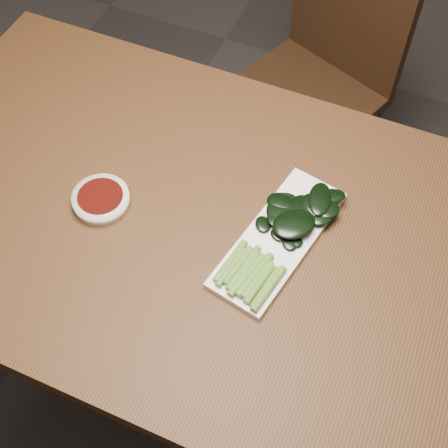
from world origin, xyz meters
TOP-DOWN VIEW (x-y plane):
  - ground at (0.00, 0.00)m, footprint 6.00×6.00m
  - table at (0.00, 0.00)m, footprint 1.40×0.80m
  - chair_far at (-0.01, 0.76)m, footprint 0.50×0.50m
  - sauce_bowl at (-0.23, -0.04)m, footprint 0.11×0.11m
  - serving_plate at (0.12, 0.01)m, footprint 0.18×0.34m
  - gai_lan at (0.13, 0.03)m, footprint 0.17×0.31m

SIDE VIEW (x-z plane):
  - ground at x=0.00m, z-range 0.00..0.00m
  - chair_far at x=-0.01m, z-range 0.04..0.93m
  - table at x=0.00m, z-range 0.30..1.05m
  - serving_plate at x=0.12m, z-range 0.75..0.76m
  - sauce_bowl at x=-0.23m, z-range 0.75..0.78m
  - gai_lan at x=0.13m, z-range 0.76..0.79m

